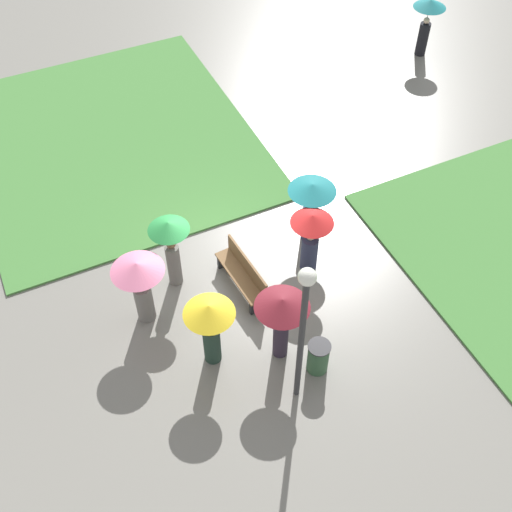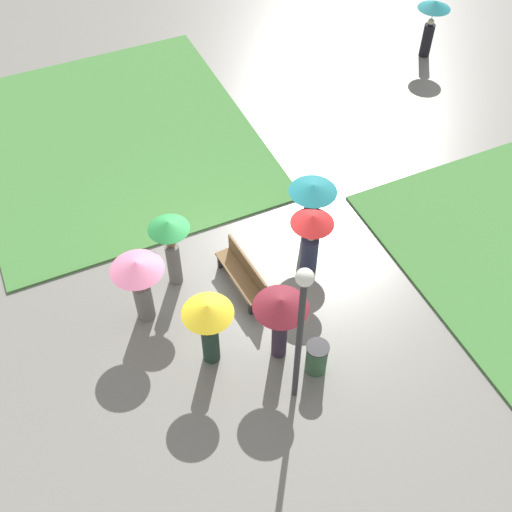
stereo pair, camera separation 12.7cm
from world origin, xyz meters
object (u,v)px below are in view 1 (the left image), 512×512
object	(u,v)px
crowd_person_pink	(140,280)
crowd_person_teal	(311,201)
trash_bin	(318,357)
lamp_post	(303,320)
crowd_person_maroon	(282,313)
lone_walker_mid_plaza	(428,16)
crowd_person_green	(171,242)
crowd_person_yellow	(210,322)
crowd_person_red	(311,234)
park_bench	(243,273)

from	to	relation	value
crowd_person_pink	crowd_person_teal	bearing A→B (deg)	119.92
trash_bin	crowd_person_teal	distance (m)	3.84
lamp_post	crowd_person_maroon	distance (m)	1.53
lone_walker_mid_plaza	crowd_person_green	bearing A→B (deg)	-11.61
crowd_person_yellow	crowd_person_teal	xyz separation A→B (m)	(-2.22, 3.49, -0.06)
crowd_person_yellow	crowd_person_red	bearing A→B (deg)	-135.30
crowd_person_green	crowd_person_teal	bearing A→B (deg)	-173.78
crowd_person_maroon	crowd_person_teal	bearing A→B (deg)	109.14
crowd_person_green	crowd_person_red	bearing A→B (deg)	170.38
lamp_post	lone_walker_mid_plaza	size ratio (longest dim) A/B	2.06
crowd_person_red	crowd_person_green	size ratio (longest dim) A/B	0.88
crowd_person_teal	crowd_person_yellow	bearing A→B (deg)	5.46
crowd_person_red	trash_bin	bearing A→B (deg)	-91.08
trash_bin	lamp_post	bearing A→B (deg)	-62.85
crowd_person_maroon	lamp_post	bearing A→B (deg)	-40.01
lone_walker_mid_plaza	crowd_person_yellow	bearing A→B (deg)	-2.97
crowd_person_pink	lone_walker_mid_plaza	size ratio (longest dim) A/B	0.97
crowd_person_yellow	crowd_person_red	xyz separation A→B (m)	(-1.37, 3.03, -0.15)
crowd_person_yellow	crowd_person_maroon	distance (m)	1.43
crowd_person_pink	lone_walker_mid_plaza	distance (m)	13.37
trash_bin	crowd_person_pink	distance (m)	4.04
crowd_person_maroon	lone_walker_mid_plaza	world-z (taller)	lone_walker_mid_plaza
crowd_person_teal	lone_walker_mid_plaza	bearing A→B (deg)	-168.86
crowd_person_red	crowd_person_teal	xyz separation A→B (m)	(-0.85, 0.46, 0.09)
trash_bin	crowd_person_green	bearing A→B (deg)	-151.87
crowd_person_red	crowd_person_green	bearing A→B (deg)	-173.80
crowd_person_yellow	park_bench	bearing A→B (deg)	-112.68
crowd_person_yellow	lone_walker_mid_plaza	xyz separation A→B (m)	(-8.00, 10.83, 0.05)
park_bench	trash_bin	xyz separation A→B (m)	(2.65, 0.49, -0.06)
lamp_post	trash_bin	bearing A→B (deg)	117.15
trash_bin	crowd_person_teal	size ratio (longest dim) A/B	0.46
lamp_post	trash_bin	size ratio (longest dim) A/B	4.76
trash_bin	crowd_person_red	size ratio (longest dim) A/B	0.47
lamp_post	crowd_person_pink	xyz separation A→B (m)	(-3.12, -2.13, -1.26)
park_bench	crowd_person_pink	xyz separation A→B (m)	(-0.14, -2.30, 0.82)
lamp_post	lone_walker_mid_plaza	world-z (taller)	lamp_post
crowd_person_red	crowd_person_maroon	distance (m)	2.52
crowd_person_pink	crowd_person_maroon	size ratio (longest dim) A/B	0.98
lamp_post	crowd_person_maroon	bearing A→B (deg)	172.51
park_bench	lone_walker_mid_plaza	size ratio (longest dim) A/B	0.94
crowd_person_teal	lone_walker_mid_plaza	distance (m)	9.35
crowd_person_pink	crowd_person_teal	xyz separation A→B (m)	(-0.60, 4.40, -0.04)
crowd_person_maroon	crowd_person_teal	distance (m)	3.45
crowd_person_pink	crowd_person_red	bearing A→B (deg)	108.57
lamp_post	crowd_person_green	world-z (taller)	lamp_post
crowd_person_maroon	lone_walker_mid_plaza	xyz separation A→B (m)	(-8.48, 9.49, -0.05)
crowd_person_pink	crowd_person_maroon	distance (m)	3.10
park_bench	crowd_person_maroon	bearing A→B (deg)	-5.55
trash_bin	crowd_person_red	world-z (taller)	crowd_person_red
crowd_person_red	lone_walker_mid_plaza	bearing A→B (deg)	63.69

